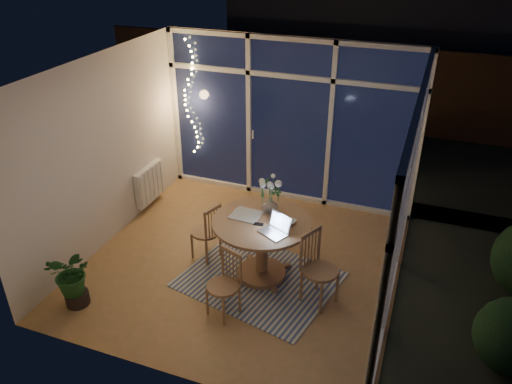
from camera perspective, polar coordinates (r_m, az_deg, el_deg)
floor at (r=6.78m, az=-1.49°, el=-8.05°), size 4.00×4.00×0.00m
ceiling at (r=5.62m, az=-1.83°, el=13.70°), size 4.00×4.00×0.00m
wall_back at (r=7.82m, az=3.87°, el=8.03°), size 4.00×0.04×2.60m
wall_front at (r=4.58m, az=-11.09°, el=-8.93°), size 4.00×0.04×2.60m
wall_left at (r=7.02m, az=-17.02°, el=4.30°), size 0.04×4.00×2.60m
wall_right at (r=5.73m, az=17.27°, el=-1.44°), size 0.04×4.00×2.60m
window_wall_back at (r=7.79m, az=3.78°, el=7.93°), size 4.00×0.10×2.60m
window_wall_right at (r=5.73m, az=16.87°, el=-1.37°), size 0.10×4.00×2.60m
radiator at (r=8.03m, az=-12.08°, el=0.95°), size 0.10×0.70×0.58m
fairy_lights at (r=8.23m, az=-7.57°, el=10.58°), size 0.24×0.10×1.85m
garden_patio at (r=10.95m, az=10.78°, el=6.13°), size 12.00×6.00×0.10m
garden_fence at (r=11.18m, az=9.16°, el=11.98°), size 11.00×0.08×1.80m
neighbour_roof at (r=13.76m, az=13.74°, el=20.24°), size 7.00×3.00×2.20m
garden_shrubs at (r=9.60m, az=1.56°, el=6.66°), size 0.90×0.90×0.90m
rug at (r=6.48m, az=0.33°, el=-9.95°), size 2.12×1.84×0.01m
dining_table at (r=6.31m, az=0.66°, el=-6.50°), size 1.46×1.46×0.83m
chair_left at (r=6.67m, az=-5.81°, el=-4.42°), size 0.50×0.50×0.85m
chair_right at (r=5.92m, az=7.39°, el=-8.76°), size 0.59×0.59×0.96m
chair_front at (r=5.75m, az=-3.82°, el=-10.56°), size 0.50×0.50×0.84m
laptop at (r=5.78m, az=1.99°, el=-3.78°), size 0.41×0.39×0.24m
flower_vase at (r=6.20m, az=1.60°, el=-1.48°), size 0.24×0.24×0.21m
bowl at (r=6.03m, az=3.76°, el=-3.43°), size 0.18×0.18×0.04m
newspapers at (r=6.18m, az=-0.94°, el=-2.65°), size 0.36×0.28×0.01m
phone at (r=6.00m, az=0.30°, el=-3.70°), size 0.12×0.07×0.01m
potted_plant at (r=6.28m, az=-20.19°, el=-9.22°), size 0.56×0.49×0.76m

